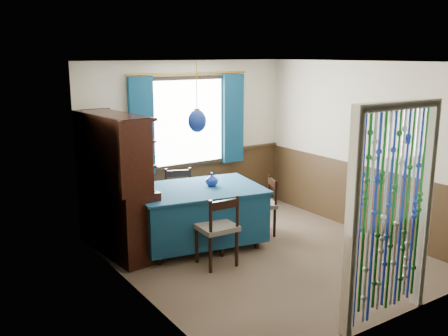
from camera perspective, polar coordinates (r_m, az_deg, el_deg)
floor at (r=6.71m, az=4.52°, el=-9.87°), size 4.00×4.00×0.00m
ceiling at (r=6.19m, az=4.94°, el=11.99°), size 4.00×4.00×0.00m
wall_back at (r=7.97m, az=-4.25°, el=3.17°), size 3.60×0.00×3.60m
wall_front at (r=4.98m, az=19.18°, el=-3.52°), size 3.60×0.00×3.60m
wall_left at (r=5.43m, az=-10.36°, el=-1.66°), size 0.00×4.00×4.00m
wall_right at (r=7.57m, az=15.48°, el=2.21°), size 0.00×4.00×4.00m
wainscot_back at (r=8.12m, az=-4.11°, el=-2.07°), size 3.60×0.00×3.60m
wainscot_front at (r=5.24m, az=18.43°, el=-11.38°), size 3.60×0.00×3.60m
wainscot_left at (r=5.67m, az=-9.91°, el=-8.99°), size 0.00×4.00×4.00m
wainscot_right at (r=7.72m, az=15.08°, el=-3.27°), size 0.00×4.00×4.00m
window at (r=7.88m, az=-4.10°, el=5.27°), size 1.32×0.12×1.42m
doorway at (r=5.07m, az=18.47°, el=-5.54°), size 1.16×0.12×2.18m
dining_table at (r=6.88m, az=-2.97°, el=-5.09°), size 1.88×1.46×0.82m
chair_near at (r=6.21m, az=-0.73°, el=-6.91°), size 0.47×0.45×0.92m
chair_far at (r=7.56m, az=-5.06°, el=-3.39°), size 0.57×0.55×0.90m
chair_left at (r=6.57m, az=-10.84°, el=-6.02°), size 0.48×0.50×0.92m
chair_right at (r=7.33m, az=4.48°, el=-4.15°), size 0.53×0.54×0.84m
sideboard at (r=6.76m, az=-12.17°, el=-4.24°), size 0.63×1.46×1.85m
pendant_lamp at (r=6.59m, az=-3.10°, el=5.42°), size 0.24×0.24×0.92m
vase_table at (r=6.85m, az=-1.41°, el=-1.38°), size 0.19×0.19×0.17m
bowl_shelf at (r=6.38m, az=-11.06°, el=0.87°), size 0.24×0.24×0.05m
vase_sideboard at (r=7.04m, az=-13.04°, el=-0.39°), size 0.17×0.17×0.18m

